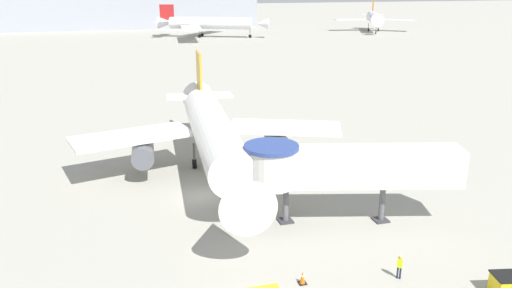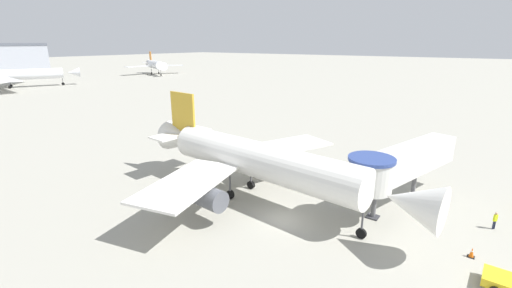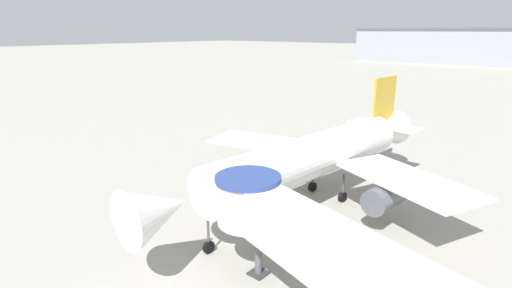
# 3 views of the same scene
# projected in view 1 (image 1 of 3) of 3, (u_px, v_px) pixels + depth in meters

# --- Properties ---
(ground_plane) EXTENTS (800.00, 800.00, 0.00)m
(ground_plane) POSITION_uv_depth(u_px,v_px,m) (201.00, 196.00, 43.20)
(ground_plane) COLOR #9E9B8E
(main_airplane) EXTENTS (26.98, 32.33, 10.20)m
(main_airplane) POSITION_uv_depth(u_px,v_px,m) (213.00, 132.00, 46.73)
(main_airplane) COLOR white
(main_airplane) RESTS_ON ground_plane
(jet_bridge) EXTENTS (16.13, 7.13, 6.23)m
(jet_bridge) POSITION_uv_depth(u_px,v_px,m) (336.00, 166.00, 37.27)
(jet_bridge) COLOR silver
(jet_bridge) RESTS_ON ground_plane
(traffic_cone_near_nose) EXTENTS (0.50, 0.50, 0.82)m
(traffic_cone_near_nose) POSITION_uv_depth(u_px,v_px,m) (302.00, 278.00, 30.54)
(traffic_cone_near_nose) COLOR black
(traffic_cone_near_nose) RESTS_ON ground_plane
(ground_crew_wing_walker) EXTENTS (0.35, 0.34, 1.63)m
(ground_crew_wing_walker) POSITION_uv_depth(u_px,v_px,m) (400.00, 265.00, 30.89)
(ground_crew_wing_walker) COLOR #1E2338
(ground_crew_wing_walker) RESTS_ON ground_plane
(background_jet_orange_tail) EXTENTS (28.11, 27.12, 11.24)m
(background_jet_orange_tail) POSITION_uv_depth(u_px,v_px,m) (374.00, 18.00, 186.01)
(background_jet_orange_tail) COLOR silver
(background_jet_orange_tail) RESTS_ON ground_plane
(background_jet_red_tail) EXTENTS (36.94, 38.64, 10.62)m
(background_jet_red_tail) POSITION_uv_depth(u_px,v_px,m) (208.00, 23.00, 166.62)
(background_jet_red_tail) COLOR silver
(background_jet_red_tail) RESTS_ON ground_plane
(terminal_building) EXTENTS (129.98, 20.19, 15.57)m
(terminal_building) POSITION_uv_depth(u_px,v_px,m) (93.00, 8.00, 197.47)
(terminal_building) COLOR #999EA8
(terminal_building) RESTS_ON ground_plane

